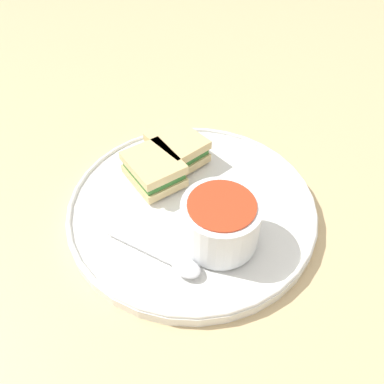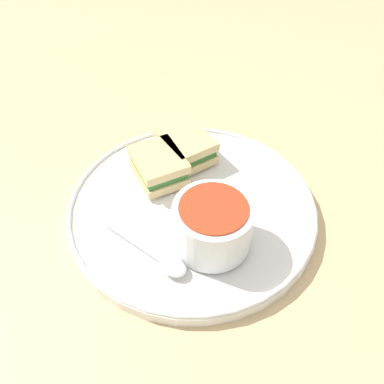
% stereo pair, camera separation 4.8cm
% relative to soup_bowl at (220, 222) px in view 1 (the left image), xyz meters
% --- Properties ---
extents(ground_plane, '(2.40, 2.40, 0.00)m').
position_rel_soup_bowl_xyz_m(ground_plane, '(-0.07, -0.02, -0.05)').
color(ground_plane, '#D1B27F').
extents(plate, '(0.33, 0.33, 0.02)m').
position_rel_soup_bowl_xyz_m(plate, '(-0.07, -0.02, -0.04)').
color(plate, white).
rests_on(plate, ground_plane).
extents(soup_bowl, '(0.09, 0.09, 0.06)m').
position_rel_soup_bowl_xyz_m(soup_bowl, '(0.00, 0.00, 0.00)').
color(soup_bowl, white).
rests_on(soup_bowl, plate).
extents(spoon, '(0.10, 0.10, 0.01)m').
position_rel_soup_bowl_xyz_m(spoon, '(0.03, -0.06, -0.03)').
color(spoon, silver).
rests_on(spoon, plate).
extents(sandwich_half_near, '(0.10, 0.09, 0.04)m').
position_rel_soup_bowl_xyz_m(sandwich_half_near, '(-0.16, -0.01, -0.01)').
color(sandwich_half_near, '#DBBC7F').
rests_on(sandwich_half_near, plate).
extents(sandwich_half_far, '(0.09, 0.09, 0.04)m').
position_rel_soup_bowl_xyz_m(sandwich_half_far, '(-0.12, -0.06, -0.01)').
color(sandwich_half_far, '#DBBC7F').
rests_on(sandwich_half_far, plate).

